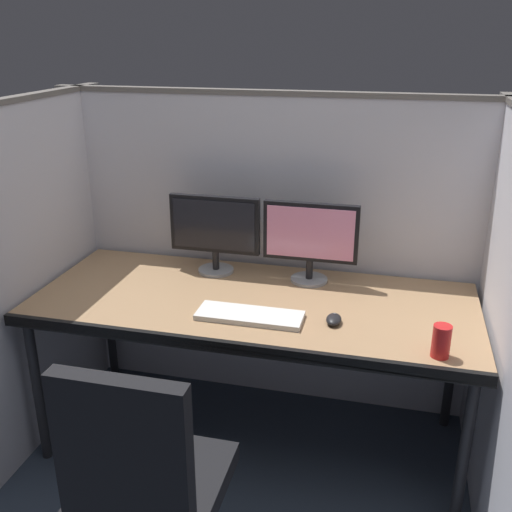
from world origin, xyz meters
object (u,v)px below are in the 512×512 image
object	(u,v)px
computer_mouse	(334,319)
soda_can	(441,341)
desk	(253,310)
monitor_left	(215,229)
monitor_right	(310,237)
keyboard_main	(250,316)

from	to	relation	value
computer_mouse	soda_can	bearing A→B (deg)	-22.18
desk	monitor_left	world-z (taller)	monitor_left
computer_mouse	monitor_right	bearing A→B (deg)	112.35
monitor_left	monitor_right	bearing A→B (deg)	-0.74
desk	soda_can	distance (m)	0.82
monitor_left	soda_can	xyz separation A→B (m)	(1.01, -0.56, -0.15)
keyboard_main	soda_can	world-z (taller)	soda_can
keyboard_main	soda_can	size ratio (longest dim) A/B	3.52
desk	keyboard_main	size ratio (longest dim) A/B	4.42
monitor_right	soda_can	distance (m)	0.80
desk	computer_mouse	xyz separation A→B (m)	(0.37, -0.13, 0.07)
desk	keyboard_main	bearing A→B (deg)	-79.67
monitor_right	soda_can	world-z (taller)	monitor_right
desk	monitor_right	world-z (taller)	monitor_right
monitor_right	keyboard_main	bearing A→B (deg)	-112.03
monitor_left	desk	bearing A→B (deg)	-46.95
monitor_right	computer_mouse	distance (m)	0.47
desk	computer_mouse	distance (m)	0.39
desk	soda_can	size ratio (longest dim) A/B	15.57
desk	soda_can	bearing A→B (deg)	-21.03
soda_can	keyboard_main	bearing A→B (deg)	170.24
computer_mouse	soda_can	xyz separation A→B (m)	(0.40, -0.16, 0.04)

